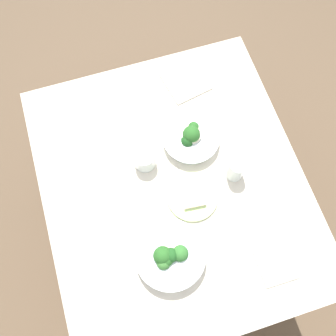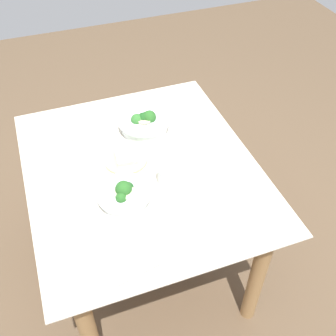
{
  "view_description": "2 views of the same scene",
  "coord_description": "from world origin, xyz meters",
  "px_view_note": "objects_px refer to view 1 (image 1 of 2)",
  "views": [
    {
      "loc": [
        0.42,
        -0.15,
        2.09
      ],
      "look_at": [
        -0.05,
        -0.01,
        0.77
      ],
      "focal_mm": 40.81,
      "sensor_mm": 36.0,
      "label": 1
    },
    {
      "loc": [
        -1.23,
        0.32,
        1.95
      ],
      "look_at": [
        -0.08,
        -0.09,
        0.77
      ],
      "focal_mm": 43.54,
      "sensor_mm": 36.0,
      "label": 2
    }
  ],
  "objects_px": {
    "broccoli_bowl_far": "(191,138)",
    "table_knife_left": "(121,123)",
    "broccoli_bowl_near": "(170,256)",
    "napkin_folded_upper": "(185,81)",
    "fork_by_near_bowl": "(211,108)",
    "napkin_folded_lower": "(274,259)",
    "water_glass_side": "(236,169)",
    "fork_by_far_bowl": "(110,103)",
    "bread_side_plate": "(192,196)",
    "water_glass_center": "(145,159)"
  },
  "relations": [
    {
      "from": "bread_side_plate",
      "to": "fork_by_far_bowl",
      "type": "xyz_separation_m",
      "value": [
        -0.48,
        -0.2,
        -0.01
      ]
    },
    {
      "from": "fork_by_far_bowl",
      "to": "napkin_folded_upper",
      "type": "relative_size",
      "value": 0.52
    },
    {
      "from": "broccoli_bowl_far",
      "to": "napkin_folded_upper",
      "type": "height_order",
      "value": "broccoli_bowl_far"
    },
    {
      "from": "fork_by_far_bowl",
      "to": "napkin_folded_lower",
      "type": "relative_size",
      "value": 0.52
    },
    {
      "from": "bread_side_plate",
      "to": "water_glass_side",
      "type": "bearing_deg",
      "value": 102.45
    },
    {
      "from": "bread_side_plate",
      "to": "fork_by_far_bowl",
      "type": "height_order",
      "value": "bread_side_plate"
    },
    {
      "from": "water_glass_side",
      "to": "napkin_folded_upper",
      "type": "distance_m",
      "value": 0.45
    },
    {
      "from": "fork_by_far_bowl",
      "to": "water_glass_center",
      "type": "bearing_deg",
      "value": 47.47
    },
    {
      "from": "napkin_folded_lower",
      "to": "water_glass_side",
      "type": "bearing_deg",
      "value": -176.38
    },
    {
      "from": "bread_side_plate",
      "to": "napkin_folded_lower",
      "type": "relative_size",
      "value": 1.11
    },
    {
      "from": "fork_by_far_bowl",
      "to": "table_knife_left",
      "type": "bearing_deg",
      "value": 45.19
    },
    {
      "from": "broccoli_bowl_near",
      "to": "water_glass_center",
      "type": "height_order",
      "value": "broccoli_bowl_near"
    },
    {
      "from": "water_glass_side",
      "to": "fork_by_near_bowl",
      "type": "bearing_deg",
      "value": 177.26
    },
    {
      "from": "table_knife_left",
      "to": "broccoli_bowl_far",
      "type": "bearing_deg",
      "value": -81.65
    },
    {
      "from": "broccoli_bowl_far",
      "to": "table_knife_left",
      "type": "xyz_separation_m",
      "value": [
        -0.16,
        -0.24,
        -0.03
      ]
    },
    {
      "from": "napkin_folded_lower",
      "to": "fork_by_near_bowl",
      "type": "bearing_deg",
      "value": -179.34
    },
    {
      "from": "bread_side_plate",
      "to": "water_glass_side",
      "type": "distance_m",
      "value": 0.19
    },
    {
      "from": "bread_side_plate",
      "to": "water_glass_center",
      "type": "xyz_separation_m",
      "value": [
        -0.19,
        -0.13,
        0.03
      ]
    },
    {
      "from": "broccoli_bowl_far",
      "to": "water_glass_side",
      "type": "bearing_deg",
      "value": 32.59
    },
    {
      "from": "table_knife_left",
      "to": "fork_by_far_bowl",
      "type": "bearing_deg",
      "value": 51.63
    },
    {
      "from": "broccoli_bowl_near",
      "to": "bread_side_plate",
      "type": "distance_m",
      "value": 0.24
    },
    {
      "from": "table_knife_left",
      "to": "broccoli_bowl_near",
      "type": "bearing_deg",
      "value": -135.57
    },
    {
      "from": "water_glass_center",
      "to": "broccoli_bowl_near",
      "type": "bearing_deg",
      "value": -2.5
    },
    {
      "from": "broccoli_bowl_far",
      "to": "napkin_folded_lower",
      "type": "height_order",
      "value": "broccoli_bowl_far"
    },
    {
      "from": "broccoli_bowl_near",
      "to": "bread_side_plate",
      "type": "bearing_deg",
      "value": 141.75
    },
    {
      "from": "water_glass_center",
      "to": "napkin_folded_upper",
      "type": "bearing_deg",
      "value": 139.02
    },
    {
      "from": "water_glass_side",
      "to": "napkin_folded_lower",
      "type": "relative_size",
      "value": 0.6
    },
    {
      "from": "water_glass_center",
      "to": "table_knife_left",
      "type": "height_order",
      "value": "water_glass_center"
    },
    {
      "from": "water_glass_center",
      "to": "fork_by_near_bowl",
      "type": "xyz_separation_m",
      "value": [
        -0.15,
        0.32,
        -0.04
      ]
    },
    {
      "from": "napkin_folded_lower",
      "to": "bread_side_plate",
      "type": "bearing_deg",
      "value": -146.05
    },
    {
      "from": "bread_side_plate",
      "to": "broccoli_bowl_near",
      "type": "bearing_deg",
      "value": -38.25
    },
    {
      "from": "napkin_folded_upper",
      "to": "napkin_folded_lower",
      "type": "relative_size",
      "value": 1.0
    },
    {
      "from": "broccoli_bowl_far",
      "to": "fork_by_far_bowl",
      "type": "bearing_deg",
      "value": -134.82
    },
    {
      "from": "broccoli_bowl_near",
      "to": "fork_by_near_bowl",
      "type": "relative_size",
      "value": 2.3
    },
    {
      "from": "bread_side_plate",
      "to": "fork_by_far_bowl",
      "type": "relative_size",
      "value": 2.11
    },
    {
      "from": "broccoli_bowl_far",
      "to": "water_glass_center",
      "type": "bearing_deg",
      "value": -80.18
    },
    {
      "from": "water_glass_center",
      "to": "broccoli_bowl_far",
      "type": "bearing_deg",
      "value": 99.82
    },
    {
      "from": "broccoli_bowl_near",
      "to": "water_glass_center",
      "type": "bearing_deg",
      "value": 177.5
    },
    {
      "from": "broccoli_bowl_near",
      "to": "water_glass_side",
      "type": "relative_size",
      "value": 2.39
    },
    {
      "from": "bread_side_plate",
      "to": "fork_by_near_bowl",
      "type": "distance_m",
      "value": 0.39
    },
    {
      "from": "fork_by_near_bowl",
      "to": "napkin_folded_lower",
      "type": "bearing_deg",
      "value": 11.42
    },
    {
      "from": "fork_by_near_bowl",
      "to": "napkin_folded_lower",
      "type": "xyz_separation_m",
      "value": [
        0.63,
        0.01,
        0.0
      ]
    },
    {
      "from": "broccoli_bowl_far",
      "to": "fork_by_far_bowl",
      "type": "distance_m",
      "value": 0.37
    },
    {
      "from": "water_glass_side",
      "to": "bread_side_plate",
      "type": "bearing_deg",
      "value": -77.55
    },
    {
      "from": "broccoli_bowl_far",
      "to": "fork_by_near_bowl",
      "type": "xyz_separation_m",
      "value": [
        -0.12,
        0.13,
        -0.03
      ]
    },
    {
      "from": "table_knife_left",
      "to": "napkin_folded_upper",
      "type": "height_order",
      "value": "napkin_folded_upper"
    },
    {
      "from": "water_glass_side",
      "to": "table_knife_left",
      "type": "height_order",
      "value": "water_glass_side"
    },
    {
      "from": "broccoli_bowl_near",
      "to": "napkin_folded_upper",
      "type": "height_order",
      "value": "broccoli_bowl_near"
    },
    {
      "from": "napkin_folded_upper",
      "to": "fork_by_near_bowl",
      "type": "bearing_deg",
      "value": 22.57
    },
    {
      "from": "broccoli_bowl_far",
      "to": "table_knife_left",
      "type": "bearing_deg",
      "value": -122.93
    }
  ]
}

